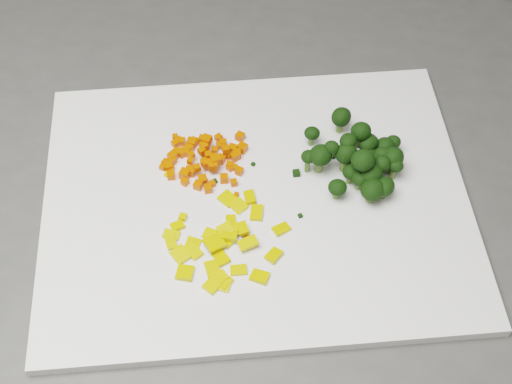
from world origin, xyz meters
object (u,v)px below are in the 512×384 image
(counter_block, at_px, (276,341))
(cutting_board, at_px, (256,200))
(pepper_pile, at_px, (226,235))
(carrot_pile, at_px, (206,152))
(broccoli_pile, at_px, (351,148))

(counter_block, height_order, cutting_board, cutting_board)
(cutting_board, bearing_deg, counter_block, 60.98)
(pepper_pile, bearing_deg, carrot_pile, 119.58)
(cutting_board, bearing_deg, pepper_pile, -103.54)
(cutting_board, distance_m, carrot_pile, 0.08)
(counter_block, xyz_separation_m, pepper_pile, (-0.04, -0.11, 0.47))
(carrot_pile, bearing_deg, cutting_board, -26.28)
(pepper_pile, bearing_deg, counter_block, 69.90)
(counter_block, height_order, broccoli_pile, broccoli_pile)
(counter_block, distance_m, pepper_pile, 0.48)
(pepper_pile, bearing_deg, cutting_board, 76.46)
(carrot_pile, xyz_separation_m, broccoli_pile, (0.16, 0.04, 0.02))
(carrot_pile, bearing_deg, pepper_pile, -60.42)
(counter_block, height_order, carrot_pile, carrot_pile)
(broccoli_pile, bearing_deg, pepper_pile, -127.29)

